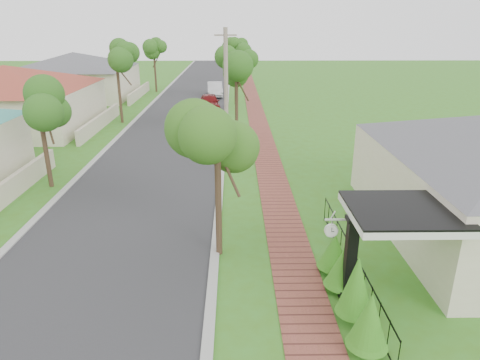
% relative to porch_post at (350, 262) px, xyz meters
% --- Properties ---
extents(ground, '(160.00, 160.00, 0.00)m').
position_rel_porch_post_xyz_m(ground, '(-4.55, 1.00, -1.12)').
color(ground, '#3C6F1A').
rests_on(ground, ground).
extents(road, '(7.00, 120.00, 0.02)m').
position_rel_porch_post_xyz_m(road, '(-7.55, 21.00, -1.12)').
color(road, '#28282B').
rests_on(road, ground).
extents(kerb_right, '(0.30, 120.00, 0.10)m').
position_rel_porch_post_xyz_m(kerb_right, '(-3.90, 21.00, -1.12)').
color(kerb_right, '#9E9E99').
rests_on(kerb_right, ground).
extents(kerb_left, '(0.30, 120.00, 0.10)m').
position_rel_porch_post_xyz_m(kerb_left, '(-11.20, 21.00, -1.12)').
color(kerb_left, '#9E9E99').
rests_on(kerb_left, ground).
extents(sidewalk, '(1.50, 120.00, 0.03)m').
position_rel_porch_post_xyz_m(sidewalk, '(-1.30, 21.00, -1.12)').
color(sidewalk, brown).
rests_on(sidewalk, ground).
extents(porch_post, '(0.48, 0.48, 2.52)m').
position_rel_porch_post_xyz_m(porch_post, '(0.00, 0.00, 0.00)').
color(porch_post, black).
rests_on(porch_post, ground).
extents(picket_fence, '(0.03, 8.02, 1.00)m').
position_rel_porch_post_xyz_m(picket_fence, '(0.35, 1.00, -0.59)').
color(picket_fence, black).
rests_on(picket_fence, ground).
extents(street_trees, '(10.70, 37.65, 5.89)m').
position_rel_porch_post_xyz_m(street_trees, '(-7.42, 27.84, 3.42)').
color(street_trees, '#382619').
rests_on(street_trees, ground).
extents(hedge_row, '(0.92, 4.48, 2.06)m').
position_rel_porch_post_xyz_m(hedge_row, '(-0.10, -0.46, -0.37)').
color(hedge_row, '#297016').
rests_on(hedge_row, ground).
extents(far_house_red, '(15.56, 15.56, 4.60)m').
position_rel_porch_post_xyz_m(far_house_red, '(-19.52, 21.00, 1.22)').
color(far_house_red, beige).
rests_on(far_house_red, ground).
extents(far_house_grey, '(15.56, 15.56, 4.60)m').
position_rel_porch_post_xyz_m(far_house_grey, '(-19.52, 35.00, 1.22)').
color(far_house_grey, beige).
rests_on(far_house_grey, ground).
extents(parked_car_red, '(2.16, 4.37, 1.43)m').
position_rel_porch_post_xyz_m(parked_car_red, '(-5.39, 27.87, -0.40)').
color(parked_car_red, maroon).
rests_on(parked_car_red, ground).
extents(parked_car_white, '(1.81, 4.50, 1.45)m').
position_rel_porch_post_xyz_m(parked_car_white, '(-5.23, 35.59, -0.39)').
color(parked_car_white, silver).
rests_on(parked_car_white, ground).
extents(near_tree, '(1.93, 1.93, 4.95)m').
position_rel_porch_post_xyz_m(near_tree, '(-3.75, 2.50, 2.82)').
color(near_tree, '#382619').
rests_on(near_tree, ground).
extents(utility_pole, '(1.20, 0.24, 7.20)m').
position_rel_porch_post_xyz_m(utility_pole, '(-3.65, 13.43, 2.54)').
color(utility_pole, gray).
rests_on(utility_pole, ground).
extents(station_clock, '(0.65, 0.13, 0.56)m').
position_rel_porch_post_xyz_m(station_clock, '(-0.49, 0.40, 0.83)').
color(station_clock, white).
rests_on(station_clock, ground).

